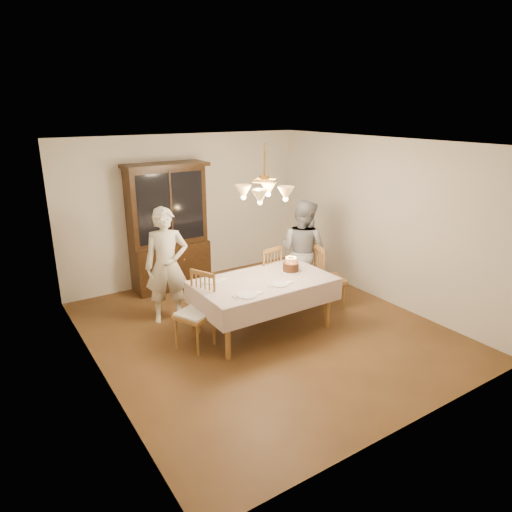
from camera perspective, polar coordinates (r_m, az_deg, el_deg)
ground at (r=6.61m, az=0.95°, el=-9.14°), size 5.00×5.00×0.00m
room_shell at (r=6.05m, az=1.03°, el=4.29°), size 5.00×5.00×5.00m
dining_table at (r=6.33m, az=0.99°, el=-3.63°), size 1.90×1.10×0.76m
china_hutch at (r=7.92m, az=-10.89°, el=3.27°), size 1.38×0.54×2.16m
chair_far_side at (r=7.20m, az=1.02°, el=-2.91°), size 0.52×0.50×1.00m
chair_left_end at (r=6.04m, az=-7.63°, el=-7.29°), size 0.56×0.57×1.00m
chair_right_end at (r=7.27m, az=9.12°, el=-2.95°), size 0.54×0.55×1.00m
elderly_woman at (r=6.69m, az=-11.10°, el=-1.21°), size 0.73×0.60×1.71m
adult_in_grey at (r=7.34m, az=5.88°, el=0.60°), size 0.86×0.97×1.66m
birthday_cake at (r=6.60m, az=4.37°, el=-1.42°), size 0.30×0.30×0.22m
place_setting_near_left at (r=5.79m, az=-1.03°, el=-4.88°), size 0.40×0.25×0.02m
place_setting_near_right at (r=6.14m, az=3.08°, el=-3.54°), size 0.37×0.23×0.02m
place_setting_far_left at (r=6.25m, az=-5.23°, el=-3.16°), size 0.38×0.23×0.02m
chandelier at (r=5.97m, az=1.05°, el=7.98°), size 0.62×0.62×0.73m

